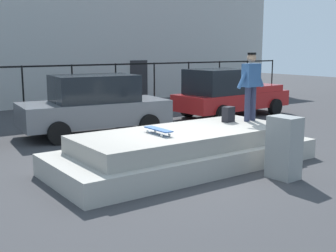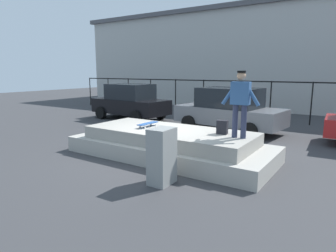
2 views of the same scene
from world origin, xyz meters
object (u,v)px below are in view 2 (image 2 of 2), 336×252
at_px(car_black_sedan_near, 130,102).
at_px(utility_box, 162,156).
at_px(skateboard, 148,124).
at_px(backpack, 222,127).
at_px(skateboarder, 240,99).
at_px(car_grey_sedan_mid, 229,110).

xyz_separation_m(car_black_sedan_near, utility_box, (6.54, -6.52, -0.28)).
xyz_separation_m(skateboard, backpack, (2.28, 0.30, 0.09)).
relative_size(skateboarder, backpack, 4.49).
bearing_deg(car_grey_sedan_mid, skateboarder, -64.97).
bearing_deg(skateboarder, backpack, 159.68).
distance_m(skateboarder, skateboard, 2.96).
relative_size(skateboard, car_black_sedan_near, 0.19).
distance_m(backpack, car_black_sedan_near, 8.28).
distance_m(skateboarder, car_grey_sedan_mid, 4.97).
bearing_deg(backpack, skateboarder, 150.86).
bearing_deg(skateboard, skateboarder, 2.06).
xyz_separation_m(car_black_sedan_near, car_grey_sedan_mid, (5.50, -0.15, -0.01)).
bearing_deg(skateboarder, car_black_sedan_near, 148.80).
xyz_separation_m(backpack, car_black_sedan_near, (-7.03, 4.38, -0.09)).
relative_size(car_black_sedan_near, utility_box, 3.35).
distance_m(backpack, car_grey_sedan_mid, 4.50).
xyz_separation_m(skateboarder, utility_box, (-1.03, -1.94, -1.16)).
bearing_deg(car_grey_sedan_mid, skateboard, -99.41).
distance_m(skateboarder, backpack, 0.98).
distance_m(skateboarder, car_black_sedan_near, 8.89).
bearing_deg(car_grey_sedan_mid, car_black_sedan_near, 178.45).
bearing_deg(car_black_sedan_near, car_grey_sedan_mid, -1.55).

